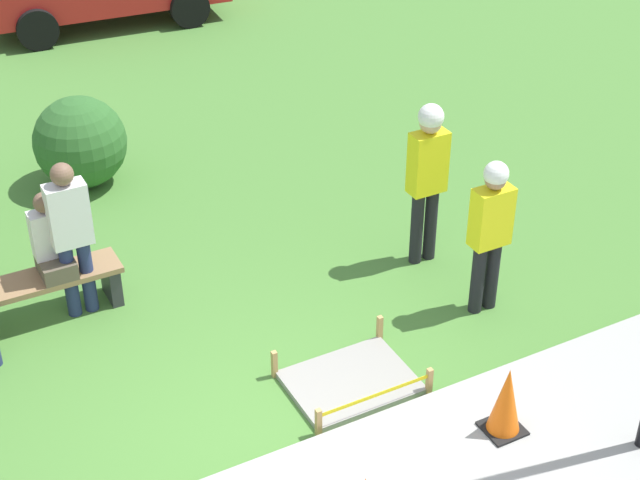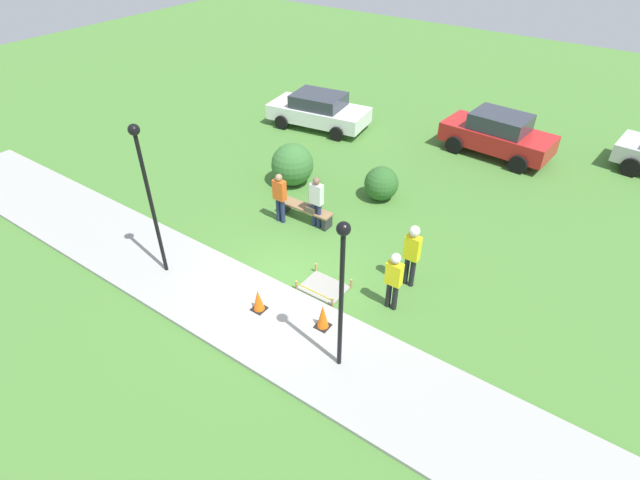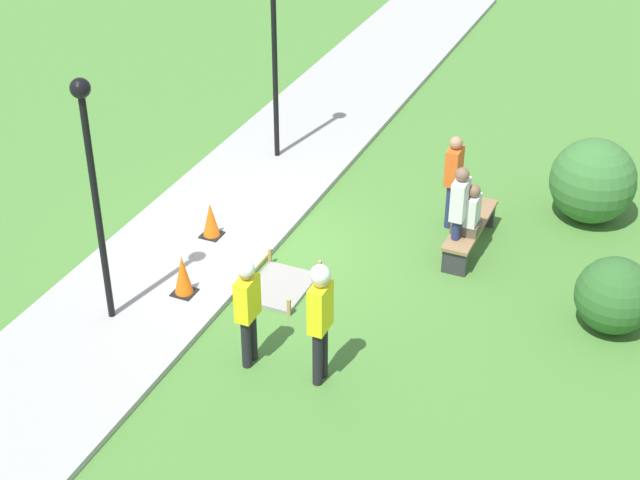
% 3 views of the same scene
% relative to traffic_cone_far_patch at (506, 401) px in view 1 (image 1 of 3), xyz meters
% --- Properties ---
extents(ground_plane, '(60.00, 60.00, 0.00)m').
position_rel_traffic_cone_far_patch_xyz_m(ground_plane, '(-1.80, 0.69, -0.44)').
color(ground_plane, '#477A33').
extents(wet_concrete_patch, '(1.20, 0.94, 0.29)m').
position_rel_traffic_cone_far_patch_xyz_m(wet_concrete_patch, '(-0.83, 1.23, -0.40)').
color(wet_concrete_patch, gray).
rests_on(wet_concrete_patch, ground_plane).
extents(traffic_cone_far_patch, '(0.34, 0.34, 0.68)m').
position_rel_traffic_cone_far_patch_xyz_m(traffic_cone_far_patch, '(0.00, 0.00, 0.00)').
color(traffic_cone_far_patch, black).
rests_on(traffic_cone_far_patch, sidewalk).
extents(park_bench, '(1.86, 0.44, 0.48)m').
position_rel_traffic_cone_far_patch_xyz_m(park_bench, '(-3.20, 3.62, -0.09)').
color(park_bench, '#2D2D33').
rests_on(park_bench, ground_plane).
extents(person_seated_on_bench, '(0.36, 0.44, 0.89)m').
position_rel_traffic_cone_far_patch_xyz_m(person_seated_on_bench, '(-2.89, 3.67, 0.40)').
color(person_seated_on_bench, brown).
rests_on(person_seated_on_bench, park_bench).
extents(worker_supervisor, '(0.40, 0.25, 1.72)m').
position_rel_traffic_cone_far_patch_xyz_m(worker_supervisor, '(0.97, 1.64, 0.58)').
color(worker_supervisor, black).
rests_on(worker_supervisor, ground_plane).
extents(worker_assistant, '(0.40, 0.27, 1.89)m').
position_rel_traffic_cone_far_patch_xyz_m(worker_assistant, '(0.92, 2.70, 0.71)').
color(worker_assistant, black).
rests_on(worker_assistant, ground_plane).
extents(bystander_in_gray_shirt, '(0.40, 0.23, 1.73)m').
position_rel_traffic_cone_far_patch_xyz_m(bystander_in_gray_shirt, '(-2.71, 3.53, 0.55)').
color(bystander_in_gray_shirt, navy).
rests_on(bystander_in_gray_shirt, ground_plane).
extents(shrub_rounded_near, '(1.15, 1.15, 1.15)m').
position_rel_traffic_cone_far_patch_xyz_m(shrub_rounded_near, '(-1.91, 6.15, 0.14)').
color(shrub_rounded_near, '#2D6028').
rests_on(shrub_rounded_near, ground_plane).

